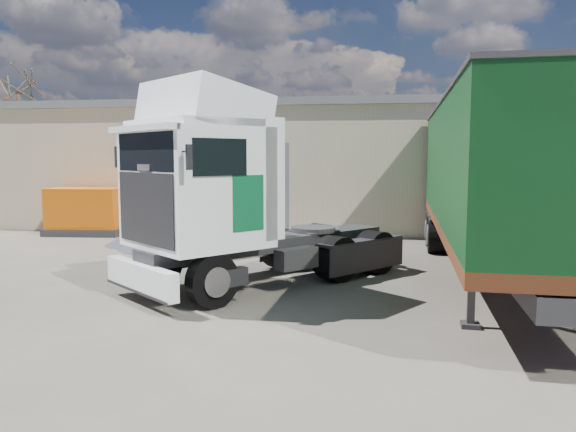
# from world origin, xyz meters

# --- Properties ---
(ground) EXTENTS (120.00, 120.00, 0.00)m
(ground) POSITION_xyz_m (0.00, 0.00, 0.00)
(ground) COLOR #2A2822
(ground) RESTS_ON ground
(warehouse) EXTENTS (30.60, 12.60, 5.42)m
(warehouse) POSITION_xyz_m (-6.00, 16.00, 2.66)
(warehouse) COLOR beige
(warehouse) RESTS_ON ground
(bare_tree) EXTENTS (4.00, 4.00, 9.60)m
(bare_tree) POSITION_xyz_m (-18.00, 20.00, 7.92)
(bare_tree) COLOR #382B21
(bare_tree) RESTS_ON ground
(tractor_unit) EXTENTS (6.47, 6.97, 4.71)m
(tractor_unit) POSITION_xyz_m (-0.02, 1.24, 1.98)
(tractor_unit) COLOR black
(tractor_unit) RESTS_ON ground
(box_trailer) EXTENTS (3.44, 13.47, 4.44)m
(box_trailer) POSITION_xyz_m (6.21, 3.26, 2.71)
(box_trailer) COLOR #2D2D30
(box_trailer) RESTS_ON ground
(panel_van) EXTENTS (2.43, 4.64, 1.81)m
(panel_van) POSITION_xyz_m (-3.56, 9.43, 0.93)
(panel_van) COLOR black
(panel_van) RESTS_ON ground
(orange_skip) EXTENTS (3.09, 2.08, 1.85)m
(orange_skip) POSITION_xyz_m (-8.00, 9.29, 0.80)
(orange_skip) COLOR #2D2D30
(orange_skip) RESTS_ON ground
(gravel_heap) EXTENTS (7.26, 6.78, 1.11)m
(gravel_heap) POSITION_xyz_m (-2.77, 6.97, 0.52)
(gravel_heap) COLOR #21242C
(gravel_heap) RESTS_ON ground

